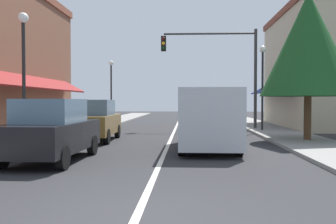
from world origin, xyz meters
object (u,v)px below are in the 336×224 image
parked_car_nearest_left (52,131)px  tree_right_near (308,44)px  street_lamp_left_far (111,81)px  street_lamp_left_near (24,58)px  traffic_signal_mast_arm (223,61)px  van_in_lane (208,117)px  parked_car_second_left (94,121)px  street_lamp_right_mid (263,74)px

parked_car_nearest_left → tree_right_near: size_ratio=0.66×
parked_car_nearest_left → street_lamp_left_far: street_lamp_left_far is taller
street_lamp_left_near → traffic_signal_mast_arm: bearing=52.0°
parked_car_nearest_left → traffic_signal_mast_arm: (5.95, 12.32, 3.25)m
tree_right_near → van_in_lane: bearing=-149.0°
parked_car_second_left → traffic_signal_mast_arm: bearing=46.1°
parked_car_nearest_left → tree_right_near: tree_right_near is taller
van_in_lane → street_lamp_right_mid: 8.79m
traffic_signal_mast_arm → tree_right_near: bearing=-67.2°
parked_car_nearest_left → street_lamp_left_near: (-1.83, 2.37, 2.34)m
parked_car_second_left → street_lamp_left_far: street_lamp_left_far is taller
parked_car_second_left → street_lamp_right_mid: size_ratio=0.87×
van_in_lane → street_lamp_right_mid: (3.42, 7.82, 2.07)m
parked_car_nearest_left → street_lamp_left_far: size_ratio=0.86×
parked_car_nearest_left → street_lamp_left_far: 18.51m
street_lamp_left_near → street_lamp_left_far: bearing=90.6°
street_lamp_left_near → tree_right_near: 11.13m
parked_car_nearest_left → tree_right_near: (8.82, 5.48, 3.18)m
tree_right_near → traffic_signal_mast_arm: bearing=112.8°
street_lamp_right_mid → tree_right_near: bearing=-81.0°
street_lamp_left_far → traffic_signal_mast_arm: bearing=-36.8°
parked_car_second_left → street_lamp_right_mid: bearing=30.7°
parked_car_nearest_left → parked_car_second_left: same height
street_lamp_right_mid → tree_right_near: size_ratio=0.77×
street_lamp_left_near → street_lamp_right_mid: 12.90m
parked_car_nearest_left → traffic_signal_mast_arm: traffic_signal_mast_arm is taller
traffic_signal_mast_arm → street_lamp_right_mid: size_ratio=1.26×
van_in_lane → parked_car_second_left: bearing=150.9°
parked_car_second_left → tree_right_near: tree_right_near is taller
street_lamp_left_near → parked_car_nearest_left: bearing=-52.4°
van_in_lane → traffic_signal_mast_arm: bearing=82.0°
parked_car_second_left → street_lamp_left_far: size_ratio=0.86×
parked_car_nearest_left → traffic_signal_mast_arm: bearing=65.4°
parked_car_second_left → tree_right_near: (9.00, -0.12, 3.18)m
street_lamp_left_near → tree_right_near: tree_right_near is taller
street_lamp_right_mid → street_lamp_left_far: street_lamp_left_far is taller
parked_car_nearest_left → street_lamp_right_mid: 13.59m
street_lamp_left_near → tree_right_near: bearing=16.3°
street_lamp_left_near → tree_right_near: (10.65, 3.11, 0.84)m
van_in_lane → tree_right_near: (4.26, 2.56, 2.91)m
van_in_lane → tree_right_near: tree_right_near is taller
van_in_lane → street_lamp_right_mid: bearing=66.7°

